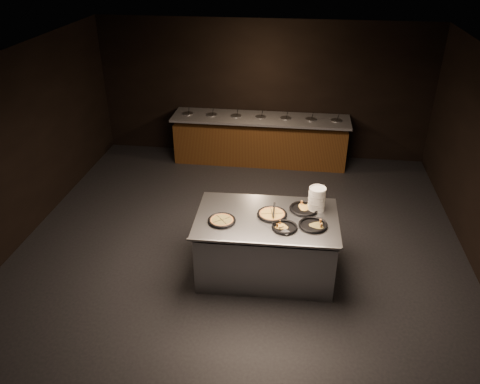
{
  "coord_description": "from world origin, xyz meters",
  "views": [
    {
      "loc": [
        0.8,
        -5.65,
        4.39
      ],
      "look_at": [
        0.0,
        0.3,
        1.03
      ],
      "focal_mm": 35.0,
      "sensor_mm": 36.0,
      "label": 1
    }
  ],
  "objects": [
    {
      "name": "serving_counter",
      "position": [
        0.44,
        -0.2,
        0.45
      ],
      "size": [
        2.0,
        1.31,
        0.94
      ],
      "rotation": [
        0.0,
        0.0,
        0.03
      ],
      "color": "#A5A7AC",
      "rests_on": "ground"
    },
    {
      "name": "server_right",
      "position": [
        0.63,
        -0.48,
        1.02
      ],
      "size": [
        0.28,
        0.27,
        0.17
      ],
      "rotation": [
        0.0,
        0.0,
        -0.7
      ],
      "color": "#A5A7AC",
      "rests_on": "serving_counter"
    },
    {
      "name": "pan_cheese_slices_b",
      "position": [
        0.7,
        -0.44,
        0.96
      ],
      "size": [
        0.35,
        0.35,
        0.04
      ],
      "rotation": [
        0.0,
        0.0,
        2.4
      ],
      "color": "black",
      "rests_on": "serving_counter"
    },
    {
      "name": "pan_veggie_slices",
      "position": [
        1.07,
        -0.34,
        0.96
      ],
      "size": [
        0.39,
        0.39,
        0.04
      ],
      "rotation": [
        0.0,
        0.0,
        -0.37
      ],
      "color": "black",
      "rests_on": "serving_counter"
    },
    {
      "name": "server_left",
      "position": [
        0.53,
        -0.12,
        1.02
      ],
      "size": [
        0.1,
        0.34,
        0.16
      ],
      "rotation": [
        0.0,
        0.0,
        1.57
      ],
      "color": "#A5A7AC",
      "rests_on": "serving_counter"
    },
    {
      "name": "plate_stack",
      "position": [
        1.12,
        0.11,
        1.11
      ],
      "size": [
        0.24,
        0.24,
        0.34
      ],
      "primitive_type": "cylinder",
      "color": "white",
      "rests_on": "serving_counter"
    },
    {
      "name": "salad_bar",
      "position": [
        0.0,
        3.56,
        0.44
      ],
      "size": [
        3.7,
        0.83,
        1.18
      ],
      "color": "#563314",
      "rests_on": "ground"
    },
    {
      "name": "pan_cheese_whole",
      "position": [
        0.51,
        -0.14,
        0.96
      ],
      "size": [
        0.42,
        0.42,
        0.04
      ],
      "rotation": [
        0.0,
        0.0,
        0.2
      ],
      "color": "black",
      "rests_on": "serving_counter"
    },
    {
      "name": "pan_veggie_whole",
      "position": [
        -0.16,
        -0.39,
        0.96
      ],
      "size": [
        0.38,
        0.38,
        0.04
      ],
      "rotation": [
        0.0,
        0.0,
        0.68
      ],
      "color": "black",
      "rests_on": "serving_counter"
    },
    {
      "name": "room",
      "position": [
        0.0,
        0.0,
        1.45
      ],
      "size": [
        7.02,
        8.02,
        2.92
      ],
      "color": "black",
      "rests_on": "ground"
    },
    {
      "name": "pan_cheese_slices_a",
      "position": [
        0.95,
        0.07,
        0.96
      ],
      "size": [
        0.41,
        0.41,
        0.04
      ],
      "rotation": [
        0.0,
        0.0,
        0.99
      ],
      "color": "black",
      "rests_on": "serving_counter"
    }
  ]
}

